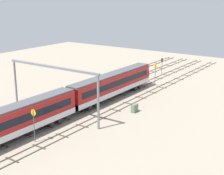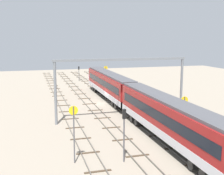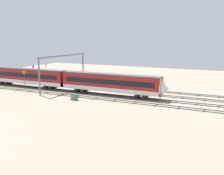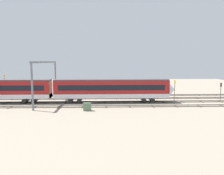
{
  "view_description": "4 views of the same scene",
  "coord_description": "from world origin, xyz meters",
  "px_view_note": "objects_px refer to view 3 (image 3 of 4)",
  "views": [
    {
      "loc": [
        -49.42,
        -38.86,
        20.08
      ],
      "look_at": [
        4.59,
        -1.4,
        1.74
      ],
      "focal_mm": 54.94,
      "sensor_mm": 36.0,
      "label": 1
    },
    {
      "loc": [
        -49.2,
        12.09,
        11.48
      ],
      "look_at": [
        2.76,
        -2.65,
        2.27
      ],
      "focal_mm": 47.04,
      "sensor_mm": 36.0,
      "label": 2
    },
    {
      "loc": [
        31.93,
        -58.65,
        13.33
      ],
      "look_at": [
        3.87,
        -2.04,
        1.8
      ],
      "focal_mm": 45.21,
      "sensor_mm": 36.0,
      "label": 3
    },
    {
      "loc": [
        1.92,
        -48.0,
        8.71
      ],
      "look_at": [
        3.66,
        0.29,
        2.87
      ],
      "focal_mm": 34.95,
      "sensor_mm": 36.0,
      "label": 4
    }
  ],
  "objects_px": {
    "speed_sign_mid_trackside": "(161,88)",
    "relay_cabinet": "(74,97)",
    "overhead_gantry": "(63,63)",
    "train": "(67,80)",
    "speed_sign_near_foreground": "(24,77)",
    "speed_sign_far_trackside": "(46,69)",
    "signal_light_trackside_departure": "(33,71)"
  },
  "relations": [
    {
      "from": "train",
      "to": "speed_sign_far_trackside",
      "type": "distance_m",
      "value": 18.66
    },
    {
      "from": "signal_light_trackside_departure",
      "to": "overhead_gantry",
      "type": "bearing_deg",
      "value": -17.12
    },
    {
      "from": "train",
      "to": "overhead_gantry",
      "type": "xyz_separation_m",
      "value": [
        -2.43,
        1.95,
        3.91
      ]
    },
    {
      "from": "speed_sign_mid_trackside",
      "to": "relay_cabinet",
      "type": "bearing_deg",
      "value": -163.36
    },
    {
      "from": "speed_sign_mid_trackside",
      "to": "relay_cabinet",
      "type": "xyz_separation_m",
      "value": [
        -17.21,
        -5.14,
        -2.54
      ]
    },
    {
      "from": "relay_cabinet",
      "to": "train",
      "type": "bearing_deg",
      "value": 132.68
    },
    {
      "from": "speed_sign_far_trackside",
      "to": "relay_cabinet",
      "type": "bearing_deg",
      "value": -39.47
    },
    {
      "from": "speed_sign_mid_trackside",
      "to": "train",
      "type": "bearing_deg",
      "value": 173.72
    },
    {
      "from": "train",
      "to": "speed_sign_far_trackside",
      "type": "xyz_separation_m",
      "value": [
        -15.28,
        10.69,
        0.77
      ]
    },
    {
      "from": "train",
      "to": "relay_cabinet",
      "type": "distance_m",
      "value": 10.83
    },
    {
      "from": "overhead_gantry",
      "to": "relay_cabinet",
      "type": "bearing_deg",
      "value": -45.39
    },
    {
      "from": "train",
      "to": "speed_sign_far_trackside",
      "type": "relative_size",
      "value": 9.29
    },
    {
      "from": "overhead_gantry",
      "to": "speed_sign_far_trackside",
      "type": "xyz_separation_m",
      "value": [
        -12.85,
        8.74,
        -3.14
      ]
    },
    {
      "from": "train",
      "to": "speed_sign_near_foreground",
      "type": "distance_m",
      "value": 11.56
    },
    {
      "from": "train",
      "to": "relay_cabinet",
      "type": "relative_size",
      "value": 35.5
    },
    {
      "from": "speed_sign_near_foreground",
      "to": "relay_cabinet",
      "type": "relative_size",
      "value": 3.35
    },
    {
      "from": "train",
      "to": "speed_sign_far_trackside",
      "type": "bearing_deg",
      "value": 145.01
    },
    {
      "from": "speed_sign_mid_trackside",
      "to": "signal_light_trackside_departure",
      "type": "relative_size",
      "value": 0.99
    },
    {
      "from": "signal_light_trackside_departure",
      "to": "relay_cabinet",
      "type": "height_order",
      "value": "signal_light_trackside_departure"
    },
    {
      "from": "overhead_gantry",
      "to": "signal_light_trackside_departure",
      "type": "xyz_separation_m",
      "value": [
        -13.84,
        4.26,
        -3.29
      ]
    },
    {
      "from": "speed_sign_mid_trackside",
      "to": "speed_sign_far_trackside",
      "type": "relative_size",
      "value": 0.92
    },
    {
      "from": "relay_cabinet",
      "to": "overhead_gantry",
      "type": "bearing_deg",
      "value": 134.61
    },
    {
      "from": "train",
      "to": "speed_sign_mid_trackside",
      "type": "xyz_separation_m",
      "value": [
        24.43,
        -2.69,
        0.59
      ]
    },
    {
      "from": "signal_light_trackside_departure",
      "to": "speed_sign_far_trackside",
      "type": "bearing_deg",
      "value": 77.55
    },
    {
      "from": "train",
      "to": "signal_light_trackside_departure",
      "type": "relative_size",
      "value": 9.96
    },
    {
      "from": "speed_sign_near_foreground",
      "to": "signal_light_trackside_departure",
      "type": "distance_m",
      "value": 10.37
    },
    {
      "from": "speed_sign_near_foreground",
      "to": "relay_cabinet",
      "type": "bearing_deg",
      "value": -15.19
    },
    {
      "from": "overhead_gantry",
      "to": "speed_sign_far_trackside",
      "type": "height_order",
      "value": "overhead_gantry"
    },
    {
      "from": "speed_sign_near_foreground",
      "to": "speed_sign_far_trackside",
      "type": "distance_m",
      "value": 14.13
    },
    {
      "from": "speed_sign_far_trackside",
      "to": "train",
      "type": "bearing_deg",
      "value": -34.99
    },
    {
      "from": "speed_sign_far_trackside",
      "to": "signal_light_trackside_departure",
      "type": "relative_size",
      "value": 1.07
    },
    {
      "from": "speed_sign_near_foreground",
      "to": "train",
      "type": "bearing_deg",
      "value": 14.16
    }
  ]
}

